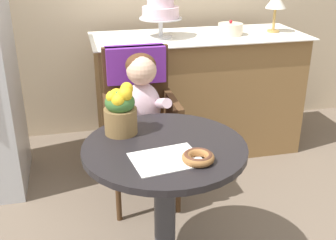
{
  "coord_description": "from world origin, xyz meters",
  "views": [
    {
      "loc": [
        -0.35,
        -1.58,
        1.54
      ],
      "look_at": [
        0.05,
        0.15,
        0.77
      ],
      "focal_mm": 44.73,
      "sensor_mm": 36.0,
      "label": 1
    }
  ],
  "objects": [
    {
      "name": "seated_child",
      "position": [
        0.01,
        0.61,
        0.68
      ],
      "size": [
        0.27,
        0.32,
        0.73
      ],
      "color": "silver",
      "rests_on": "ground"
    },
    {
      "name": "round_layer_cake",
      "position": [
        0.77,
        1.27,
        0.94
      ],
      "size": [
        0.18,
        0.18,
        0.11
      ],
      "color": "beige",
      "rests_on": "display_counter"
    },
    {
      "name": "paper_napkin",
      "position": [
        -0.02,
        -0.13,
        0.72
      ],
      "size": [
        0.3,
        0.25,
        0.0
      ],
      "primitive_type": "cube",
      "rotation": [
        0.0,
        0.0,
        0.14
      ],
      "color": "white",
      "rests_on": "cafe_table"
    },
    {
      "name": "cafe_table",
      "position": [
        0.0,
        0.0,
        0.51
      ],
      "size": [
        0.72,
        0.72,
        0.72
      ],
      "color": "black",
      "rests_on": "ground"
    },
    {
      "name": "table_lamp",
      "position": [
        1.12,
        1.29,
        1.12
      ],
      "size": [
        0.15,
        0.15,
        0.28
      ],
      "color": "#B28C47",
      "rests_on": "display_counter"
    },
    {
      "name": "tiered_cake_stand",
      "position": [
        0.26,
        1.3,
        1.09
      ],
      "size": [
        0.3,
        0.3,
        0.33
      ],
      "color": "silver",
      "rests_on": "display_counter"
    },
    {
      "name": "flower_vase",
      "position": [
        -0.17,
        0.17,
        0.84
      ],
      "size": [
        0.15,
        0.15,
        0.24
      ],
      "color": "brown",
      "rests_on": "cafe_table"
    },
    {
      "name": "wicker_chair",
      "position": [
        0.01,
        0.76,
        0.64
      ],
      "size": [
        0.42,
        0.45,
        0.95
      ],
      "rotation": [
        0.0,
        0.0,
        0.04
      ],
      "color": "#472D19",
      "rests_on": "ground"
    },
    {
      "name": "donut_front",
      "position": [
        0.1,
        -0.17,
        0.74
      ],
      "size": [
        0.13,
        0.13,
        0.04
      ],
      "color": "#936033",
      "rests_on": "cafe_table"
    },
    {
      "name": "display_counter",
      "position": [
        0.55,
        1.3,
        0.45
      ],
      "size": [
        1.56,
        0.62,
        0.9
      ],
      "color": "olive",
      "rests_on": "ground"
    }
  ]
}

